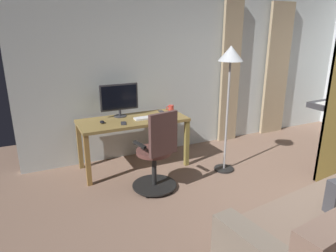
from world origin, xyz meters
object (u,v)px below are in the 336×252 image
(desk, at_px, (133,125))
(mug_tea, at_px, (171,108))
(computer_monitor, at_px, (119,98))
(cell_phone_by_monitor, at_px, (162,112))
(office_chair, at_px, (157,155))
(floor_lamp, at_px, (230,67))
(cell_phone_face_up, at_px, (123,123))
(computer_keyboard, at_px, (149,117))
(computer_mouse, at_px, (102,122))

(desk, xyz_separation_m, mug_tea, (-0.67, -0.16, 0.14))
(computer_monitor, bearing_deg, cell_phone_by_monitor, 176.71)
(office_chair, distance_m, mug_tea, 1.18)
(desk, distance_m, floor_lamp, 1.55)
(computer_monitor, distance_m, cell_phone_face_up, 0.45)
(desk, relative_size, computer_keyboard, 3.53)
(computer_monitor, xyz_separation_m, computer_mouse, (0.32, 0.22, -0.25))
(computer_keyboard, bearing_deg, cell_phone_face_up, 11.79)
(computer_mouse, bearing_deg, mug_tea, -171.29)
(computer_monitor, relative_size, computer_mouse, 5.51)
(computer_keyboard, bearing_deg, cell_phone_by_monitor, -141.87)
(computer_monitor, height_order, computer_keyboard, computer_monitor)
(cell_phone_face_up, xyz_separation_m, floor_lamp, (-1.31, 0.50, 0.73))
(desk, distance_m, cell_phone_by_monitor, 0.56)
(computer_monitor, distance_m, cell_phone_by_monitor, 0.70)
(office_chair, xyz_separation_m, cell_phone_face_up, (0.21, -0.63, 0.26))
(cell_phone_by_monitor, relative_size, mug_tea, 1.15)
(desk, distance_m, computer_mouse, 0.45)
(computer_keyboard, distance_m, floor_lamp, 1.30)
(desk, bearing_deg, computer_keyboard, 163.70)
(cell_phone_face_up, bearing_deg, computer_monitor, -84.01)
(computer_monitor, xyz_separation_m, computer_keyboard, (-0.34, 0.27, -0.26))
(computer_monitor, xyz_separation_m, cell_phone_by_monitor, (-0.64, 0.04, -0.26))
(floor_lamp, bearing_deg, computer_keyboard, -32.99)
(office_chair, distance_m, cell_phone_by_monitor, 1.10)
(computer_mouse, xyz_separation_m, mug_tea, (-1.11, -0.17, 0.03))
(mug_tea, bearing_deg, cell_phone_face_up, 19.89)
(cell_phone_by_monitor, height_order, mug_tea, mug_tea)
(computer_mouse, distance_m, cell_phone_by_monitor, 0.98)
(computer_keyboard, bearing_deg, computer_monitor, -38.27)
(floor_lamp, bearing_deg, cell_phone_face_up, -21.01)
(computer_keyboard, bearing_deg, office_chair, 75.06)
(cell_phone_by_monitor, bearing_deg, computer_monitor, -0.94)
(cell_phone_by_monitor, bearing_deg, mug_tea, 178.34)
(computer_keyboard, relative_size, floor_lamp, 0.25)
(desk, xyz_separation_m, computer_mouse, (0.44, 0.01, 0.11))
(computer_monitor, relative_size, cell_phone_by_monitor, 3.83)
(office_chair, bearing_deg, computer_mouse, 109.96)
(computer_mouse, relative_size, mug_tea, 0.80)
(computer_mouse, distance_m, floor_lamp, 1.84)
(computer_keyboard, xyz_separation_m, cell_phone_face_up, (0.41, 0.08, -0.01))
(computer_monitor, distance_m, computer_mouse, 0.46)
(computer_keyboard, relative_size, computer_mouse, 4.26)
(office_chair, bearing_deg, cell_phone_by_monitor, 51.37)
(computer_mouse, relative_size, floor_lamp, 0.06)
(mug_tea, distance_m, floor_lamp, 1.16)
(computer_monitor, height_order, computer_mouse, computer_monitor)
(desk, relative_size, floor_lamp, 0.87)
(cell_phone_face_up, bearing_deg, mug_tea, -144.37)
(office_chair, height_order, floor_lamp, floor_lamp)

